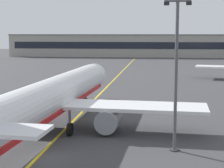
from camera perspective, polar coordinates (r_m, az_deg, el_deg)
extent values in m
plane|color=#3D3D3F|center=(31.15, -10.88, -11.22)|extent=(400.00, 400.00, 0.00)
cube|color=yellow|center=(59.62, -2.26, -1.92)|extent=(2.72, 179.99, 0.01)
cylinder|color=white|center=(39.31, -9.33, -1.93)|extent=(6.05, 36.17, 3.80)
cone|color=white|center=(57.68, -2.95, 1.25)|extent=(3.77, 2.82, 3.61)
cube|color=red|center=(39.50, -9.29, -3.43)|extent=(5.80, 33.29, 0.44)
cube|color=black|center=(55.77, -3.40, 1.71)|extent=(2.91, 1.28, 0.60)
cube|color=white|center=(40.02, -9.01, -3.00)|extent=(32.24, 6.80, 0.36)
cylinder|color=black|center=(43.41, -16.38, -4.01)|extent=(1.96, 0.30, 1.95)
cylinder|color=gray|center=(37.75, -0.51, -5.44)|extent=(2.52, 3.74, 2.30)
cylinder|color=black|center=(39.52, -0.01, -4.84)|extent=(1.96, 0.30, 1.95)
cylinder|color=#4C4C51|center=(53.34, -4.10, -1.49)|extent=(0.24, 0.24, 1.60)
cylinder|color=black|center=(53.51, -4.09, -2.57)|extent=(0.46, 0.92, 0.90)
cylinder|color=#4C4C51|center=(38.77, -13.90, -4.80)|extent=(0.24, 0.24, 1.60)
cylinder|color=black|center=(39.03, -13.84, -6.41)|extent=(0.48, 1.32, 1.30)
cylinder|color=#4C4C51|center=(36.99, -6.48, -5.22)|extent=(0.24, 0.24, 1.60)
cylinder|color=black|center=(37.26, -6.46, -6.91)|extent=(0.48, 1.32, 1.30)
cylinder|color=#515156|center=(31.88, 9.75, 1.09)|extent=(0.28, 0.28, 12.84)
cylinder|color=#333338|center=(33.22, 9.50, -9.88)|extent=(0.90, 0.90, 0.10)
cube|color=#515156|center=(31.77, 10.02, 12.40)|extent=(2.20, 0.16, 0.16)
cube|color=black|center=(31.72, 8.35, 12.08)|extent=(0.44, 0.36, 0.28)
cube|color=black|center=(31.82, 11.67, 11.99)|extent=(0.44, 0.36, 0.28)
cone|color=orange|center=(55.87, -2.33, -2.30)|extent=(0.36, 0.36, 0.55)
cylinder|color=white|center=(55.87, -2.33, -2.27)|extent=(0.23, 0.23, 0.07)
cube|color=orange|center=(55.92, -2.33, -2.56)|extent=(0.44, 0.44, 0.03)
cube|color=#9E998E|center=(159.94, 6.91, 5.79)|extent=(125.86, 12.00, 9.12)
cube|color=black|center=(153.88, 6.93, 5.86)|extent=(120.83, 0.12, 2.80)
cube|color=slate|center=(159.85, 6.94, 7.50)|extent=(126.26, 12.40, 0.40)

